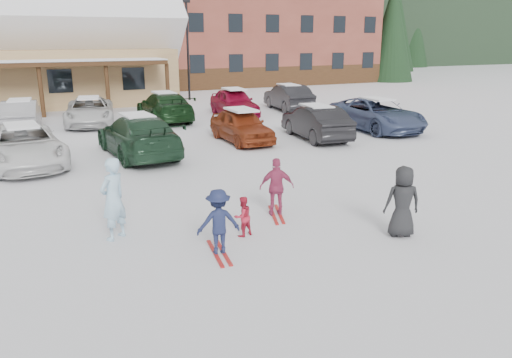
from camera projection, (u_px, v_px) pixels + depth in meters
name	position (u px, v px, depth m)	size (l,w,h in m)	color
ground	(263.00, 233.00, 11.47)	(160.00, 160.00, 0.00)	white
lamp_post	(188.00, 45.00, 34.81)	(0.50, 0.25, 6.87)	black
conifer_1	(392.00, 17.00, 49.89)	(4.84, 4.84, 11.22)	black
conifer_3	(127.00, 29.00, 50.82)	(3.96, 3.96, 9.18)	black
conifer_4	(345.00, 19.00, 63.63)	(5.06, 5.06, 11.73)	black
adult_skier	(113.00, 199.00, 10.91)	(0.68, 0.44, 1.86)	#A9D5EE
toddler_red	(243.00, 216.00, 11.19)	(0.45, 0.35, 0.93)	#C12239
child_navy	(218.00, 222.00, 10.21)	(0.90, 0.52, 1.39)	#1A2145
skis_child_navy	(219.00, 252.00, 10.39)	(0.20, 1.40, 0.03)	#AD1B18
child_magenta	(277.00, 187.00, 12.44)	(0.87, 0.36, 1.48)	#AD365F
skis_child_magenta	(276.00, 214.00, 12.64)	(0.20, 1.40, 0.03)	#AD1B18
bystander_dark	(402.00, 202.00, 11.10)	(0.79, 0.52, 1.62)	black
parked_car_2	(24.00, 146.00, 17.29)	(2.39, 5.19, 1.44)	white
parked_car_3	(138.00, 136.00, 18.73)	(2.19, 5.38, 1.56)	#1D3B27
parked_car_4	(241.00, 126.00, 21.32)	(1.65, 4.10, 1.40)	maroon
parked_car_5	(316.00, 122.00, 21.93)	(1.56, 4.46, 1.47)	black
parked_car_6	(376.00, 114.00, 24.02)	(2.52, 5.47, 1.52)	#424F75
parked_car_9	(21.00, 115.00, 23.98)	(1.55, 4.43, 1.46)	#A4A3A8
parked_car_10	(90.00, 111.00, 25.47)	(2.32, 5.03, 1.40)	silver
parked_car_11	(165.00, 107.00, 26.63)	(2.14, 5.26, 1.53)	black
parked_car_12	(234.00, 102.00, 28.33)	(1.83, 4.54, 1.55)	maroon
parked_car_13	(288.00, 97.00, 30.62)	(1.65, 4.74, 1.56)	black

